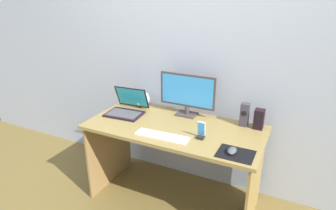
{
  "coord_description": "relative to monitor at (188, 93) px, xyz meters",
  "views": [
    {
      "loc": [
        0.91,
        -1.98,
        1.79
      ],
      "look_at": [
        -0.05,
        -0.02,
        0.93
      ],
      "focal_mm": 31.12,
      "sensor_mm": 36.0,
      "label": 1
    }
  ],
  "objects": [
    {
      "name": "speaker_near_monitor",
      "position": [
        0.51,
        0.0,
        -0.11
      ],
      "size": [
        0.07,
        0.07,
        0.2
      ],
      "color": "#3B3441",
      "rests_on": "desk"
    },
    {
      "name": "phone_in_dock",
      "position": [
        0.26,
        -0.36,
        -0.16
      ],
      "size": [
        0.06,
        0.05,
        0.14
      ],
      "color": "black",
      "rests_on": "desk"
    },
    {
      "name": "mousepad",
      "position": [
        0.56,
        -0.48,
        -0.21
      ],
      "size": [
        0.25,
        0.2,
        0.0
      ],
      "primitive_type": "cube",
      "color": "black",
      "rests_on": "desk"
    },
    {
      "name": "desk",
      "position": [
        -0.0,
        -0.26,
        -0.36
      ],
      "size": [
        1.46,
        0.7,
        0.74
      ],
      "color": "olive",
      "rests_on": "ground_plane"
    },
    {
      "name": "monitor",
      "position": [
        0.0,
        0.0,
        0.0
      ],
      "size": [
        0.51,
        0.14,
        0.38
      ],
      "color": "#3E3537",
      "rests_on": "desk"
    },
    {
      "name": "keyboard_external",
      "position": [
        -0.01,
        -0.47,
        -0.2
      ],
      "size": [
        0.43,
        0.13,
        0.01
      ],
      "primitive_type": "cube",
      "rotation": [
        0.0,
        0.0,
        0.05
      ],
      "color": "white",
      "rests_on": "desk"
    },
    {
      "name": "mouse",
      "position": [
        0.53,
        -0.48,
        -0.19
      ],
      "size": [
        0.06,
        0.1,
        0.04
      ],
      "primitive_type": "ellipsoid",
      "rotation": [
        0.0,
        0.0,
        -0.03
      ],
      "color": "#444B51",
      "rests_on": "mousepad"
    },
    {
      "name": "fishbowl",
      "position": [
        -0.48,
        0.0,
        -0.13
      ],
      "size": [
        0.16,
        0.16,
        0.16
      ],
      "primitive_type": "sphere",
      "color": "silver",
      "rests_on": "desk"
    },
    {
      "name": "speaker_right",
      "position": [
        0.62,
        0.0,
        -0.13
      ],
      "size": [
        0.08,
        0.08,
        0.16
      ],
      "color": "black",
      "rests_on": "desk"
    },
    {
      "name": "laptop",
      "position": [
        -0.51,
        -0.2,
        -0.16
      ],
      "size": [
        0.34,
        0.33,
        0.22
      ],
      "color": "black",
      "rests_on": "desk"
    },
    {
      "name": "ground_plane",
      "position": [
        -0.0,
        -0.26,
        -0.95
      ],
      "size": [
        8.0,
        8.0,
        0.0
      ],
      "primitive_type": "plane",
      "color": "brown"
    },
    {
      "name": "wall_back",
      "position": [
        -0.0,
        0.19,
        0.3
      ],
      "size": [
        6.0,
        0.04,
        2.5
      ],
      "primitive_type": "cube",
      "color": "#A0AABD",
      "rests_on": "ground_plane"
    }
  ]
}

